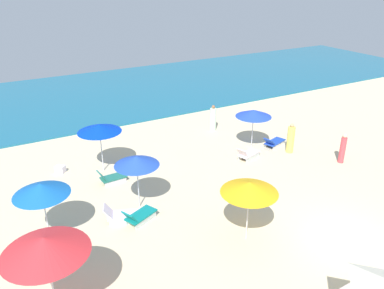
% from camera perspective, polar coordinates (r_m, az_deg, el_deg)
% --- Properties ---
extents(ground_plane, '(60.00, 60.00, 0.00)m').
position_cam_1_polar(ground_plane, '(15.61, 22.09, -13.39)').
color(ground_plane, beige).
extents(ocean, '(60.00, 14.81, 0.12)m').
position_cam_1_polar(ocean, '(32.79, -9.43, 7.93)').
color(ocean, '#1A6384').
rests_on(ocean, ground_plane).
extents(umbrella_0, '(1.97, 1.97, 2.23)m').
position_cam_1_polar(umbrella_0, '(21.27, 9.10, 4.59)').
color(umbrella_0, silver).
rests_on(umbrella_0, ground_plane).
extents(lounge_chair_0_0, '(1.53, 0.97, 0.76)m').
position_cam_1_polar(lounge_chair_0_0, '(20.55, 8.24, -1.42)').
color(lounge_chair_0_0, silver).
rests_on(lounge_chair_0_0, ground_plane).
extents(lounge_chair_0_1, '(1.60, 1.02, 0.66)m').
position_cam_1_polar(lounge_chair_0_1, '(22.30, 12.02, 0.33)').
color(lounge_chair_0_1, silver).
rests_on(lounge_chair_0_1, ground_plane).
extents(umbrella_1, '(1.99, 1.99, 2.32)m').
position_cam_1_polar(umbrella_1, '(14.59, -21.42, -6.17)').
color(umbrella_1, silver).
rests_on(umbrella_1, ground_plane).
extents(umbrella_2, '(2.38, 2.38, 2.72)m').
position_cam_1_polar(umbrella_2, '(11.21, -20.94, -13.76)').
color(umbrella_2, silver).
rests_on(umbrella_2, ground_plane).
extents(umbrella_3, '(1.83, 1.83, 2.35)m').
position_cam_1_polar(umbrella_3, '(15.59, -8.19, -2.40)').
color(umbrella_3, silver).
rests_on(umbrella_3, ground_plane).
extents(lounge_chair_3_0, '(1.54, 1.13, 0.75)m').
position_cam_1_polar(lounge_chair_3_0, '(15.56, -7.83, -10.43)').
color(lounge_chair_3_0, silver).
rests_on(lounge_chair_3_0, ground_plane).
extents(lounge_chair_3_1, '(1.65, 1.14, 0.72)m').
position_cam_1_polar(lounge_chair_3_1, '(15.75, -10.27, -10.19)').
color(lounge_chair_3_1, silver).
rests_on(lounge_chair_3_1, ground_plane).
extents(umbrella_4, '(2.06, 2.06, 2.38)m').
position_cam_1_polar(umbrella_4, '(13.70, 8.50, -6.31)').
color(umbrella_4, silver).
rests_on(umbrella_4, ground_plane).
extents(umbrella_5, '(2.11, 2.11, 2.44)m').
position_cam_1_polar(umbrella_5, '(18.87, -13.55, 2.35)').
color(umbrella_5, silver).
rests_on(umbrella_5, ground_plane).
extents(lounge_chair_5_0, '(1.32, 0.69, 0.68)m').
position_cam_1_polar(lounge_chair_5_0, '(18.53, -11.86, -4.80)').
color(lounge_chair_5_0, silver).
rests_on(lounge_chair_5_0, ground_plane).
extents(beachgoer_1, '(0.41, 0.41, 1.61)m').
position_cam_1_polar(beachgoer_1, '(21.21, 21.38, -0.59)').
color(beachgoer_1, '#F34750').
rests_on(beachgoer_1, ground_plane).
extents(beachgoer_2, '(0.42, 0.42, 1.67)m').
position_cam_1_polar(beachgoer_2, '(21.56, 14.37, 0.77)').
color(beachgoer_2, '#F9DC5B').
rests_on(beachgoer_2, ground_plane).
extents(beachgoer_3, '(0.51, 0.51, 1.64)m').
position_cam_1_polar(beachgoer_3, '(23.88, 3.13, 3.81)').
color(beachgoer_3, '#D6F9D9').
rests_on(beachgoer_3, ground_plane).
extents(cooler_box_0, '(0.55, 0.55, 0.35)m').
position_cam_1_polar(cooler_box_0, '(20.11, -18.89, -3.46)').
color(cooler_box_0, white).
rests_on(cooler_box_0, ground_plane).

